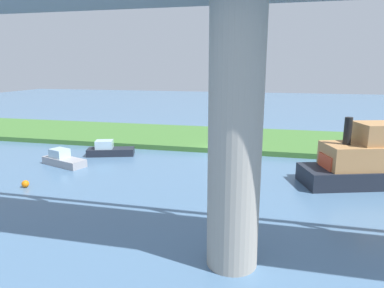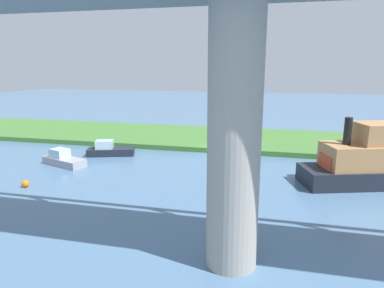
% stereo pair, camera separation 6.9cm
% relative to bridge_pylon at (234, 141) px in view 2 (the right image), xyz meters
% --- Properties ---
extents(ground_plane, '(160.00, 160.00, 0.00)m').
position_rel_bridge_pylon_xyz_m(ground_plane, '(3.17, -18.55, -5.42)').
color(ground_plane, '#4C7093').
extents(grassy_bank, '(80.00, 12.00, 0.50)m').
position_rel_bridge_pylon_xyz_m(grassy_bank, '(3.17, -24.55, -5.17)').
color(grassy_bank, '#427533').
rests_on(grassy_bank, ground).
extents(bridge_pylon, '(2.16, 2.16, 10.84)m').
position_rel_bridge_pylon_xyz_m(bridge_pylon, '(0.00, 0.00, 0.00)').
color(bridge_pylon, '#9E998E').
rests_on(bridge_pylon, ground).
extents(person_on_bank, '(0.48, 0.48, 1.39)m').
position_rel_bridge_pylon_xyz_m(person_on_bank, '(1.00, -21.79, -4.22)').
color(person_on_bank, '#2D334C').
rests_on(person_on_bank, grassy_bank).
extents(mooring_post, '(0.20, 0.20, 0.81)m').
position_rel_bridge_pylon_xyz_m(mooring_post, '(3.40, -19.90, -4.52)').
color(mooring_post, brown).
rests_on(mooring_post, grassy_bank).
extents(riverboat_paddlewheel, '(10.09, 5.92, 4.89)m').
position_rel_bridge_pylon_xyz_m(riverboat_paddlewheel, '(-8.71, -12.47, -3.61)').
color(riverboat_paddlewheel, '#1E232D').
rests_on(riverboat_paddlewheel, ground).
extents(motorboat_red, '(4.61, 2.78, 1.45)m').
position_rel_bridge_pylon_xyz_m(motorboat_red, '(13.53, -15.57, -4.90)').
color(motorboat_red, '#1E232D').
rests_on(motorboat_red, ground).
extents(motorboat_white, '(4.36, 2.75, 1.37)m').
position_rel_bridge_pylon_xyz_m(motorboat_white, '(15.89, -11.63, -4.93)').
color(motorboat_white, '#99999E').
rests_on(motorboat_white, ground).
extents(marker_buoy, '(0.50, 0.50, 0.50)m').
position_rel_bridge_pylon_xyz_m(marker_buoy, '(15.24, -6.11, -5.17)').
color(marker_buoy, orange).
rests_on(marker_buoy, ground).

